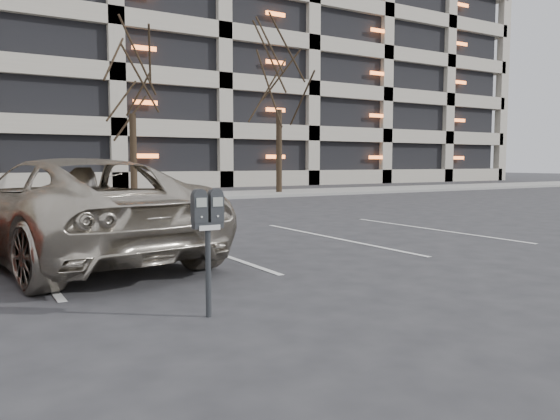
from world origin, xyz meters
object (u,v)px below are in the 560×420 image
Objects in this scene: tree_d at (279,57)px; suv_silver at (69,209)px; tree_c at (131,61)px; parking_meter at (208,221)px.

suv_silver is at bearing -131.14° from tree_d.
tree_d is at bearing 0.00° from tree_c.
tree_d is at bearing 57.91° from parking_meter.
tree_d is 7.18× the size of parking_meter.
suv_silver is (-11.84, -13.55, -5.69)m from tree_d.
tree_c is 1.27× the size of suv_silver.
tree_c is 6.27× the size of parking_meter.
parking_meter is (-11.24, -17.63, -5.53)m from tree_d.
tree_c is 7.05m from tree_d.
parking_meter is at bearing -103.52° from tree_c.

